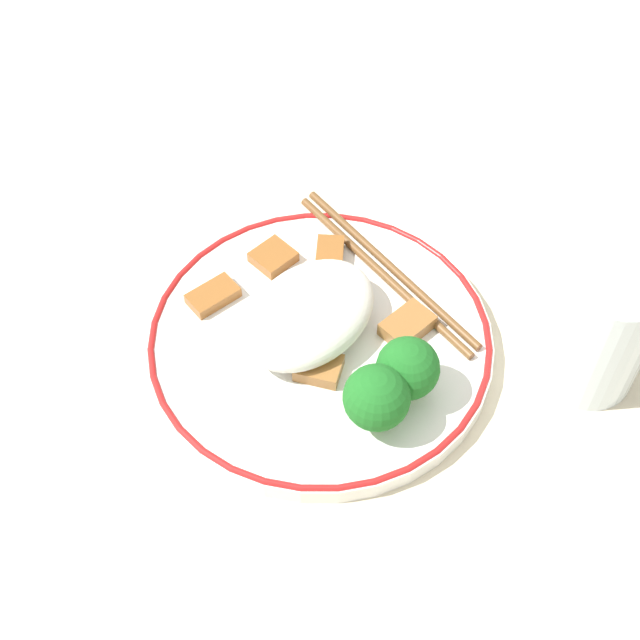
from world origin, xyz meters
TOP-DOWN VIEW (x-y plane):
  - ground_plane at (0.00, 0.00)m, footprint 3.00×3.00m
  - plate at (0.00, 0.00)m, footprint 0.26×0.26m
  - rice_mound at (0.00, 0.01)m, footprint 0.11×0.08m
  - broccoli_back_left at (-0.03, -0.08)m, footprint 0.05×0.05m
  - broccoli_back_center at (0.00, -0.08)m, footprint 0.04×0.04m
  - meat_near_front at (0.06, 0.04)m, footprint 0.04×0.04m
  - meat_near_left at (-0.02, 0.09)m, footprint 0.04×0.03m
  - meat_near_right at (0.03, 0.08)m, footprint 0.03×0.03m
  - meat_near_back at (0.05, -0.05)m, footprint 0.04×0.03m
  - meat_on_rice_edge at (-0.03, -0.02)m, footprint 0.04×0.04m
  - chopsticks at (0.08, 0.00)m, footprint 0.06×0.20m
  - drinking_glass at (0.11, -0.16)m, footprint 0.07×0.07m

SIDE VIEW (x-z plane):
  - ground_plane at x=0.00m, z-range 0.00..0.00m
  - plate at x=0.00m, z-range 0.00..0.02m
  - chopsticks at x=0.08m, z-range 0.01..0.02m
  - meat_near_left at x=-0.02m, z-range 0.01..0.02m
  - meat_near_right at x=0.03m, z-range 0.01..0.02m
  - meat_on_rice_edge at x=-0.03m, z-range 0.01..0.03m
  - meat_near_back at x=0.05m, z-range 0.01..0.03m
  - meat_near_front at x=0.06m, z-range 0.01..0.03m
  - rice_mound at x=0.00m, z-range 0.01..0.05m
  - broccoli_back_center at x=0.00m, z-range 0.02..0.07m
  - broccoli_back_left at x=-0.03m, z-range 0.02..0.07m
  - drinking_glass at x=0.11m, z-range 0.00..0.11m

